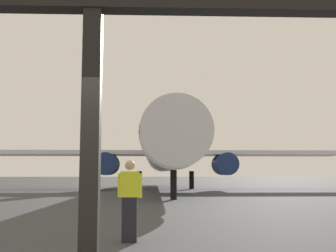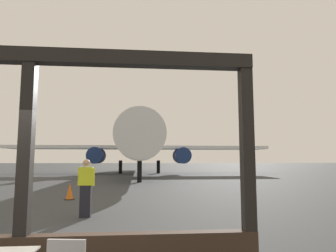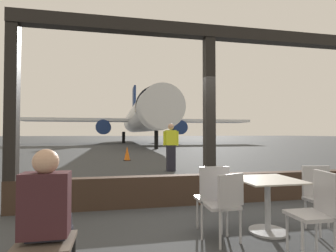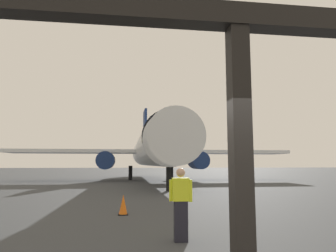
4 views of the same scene
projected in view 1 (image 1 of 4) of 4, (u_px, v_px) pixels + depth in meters
name	position (u px, v px, depth m)	size (l,w,h in m)	color
ground_plane	(147.00, 187.00, 43.98)	(220.00, 220.00, 0.00)	#383A3D
window_frame	(90.00, 188.00, 4.41)	(7.39, 0.24, 3.53)	#38281E
airplane	(166.00, 150.00, 36.07)	(31.46, 33.77, 10.41)	silver
ground_crew_worker	(130.00, 199.00, 8.84)	(0.54, 0.27, 1.74)	black
traffic_cone	(92.00, 209.00, 12.87)	(0.36, 0.36, 0.72)	orange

